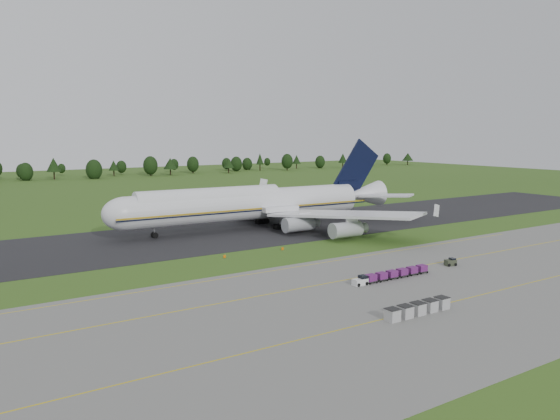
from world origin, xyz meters
TOP-DOWN VIEW (x-y plane):
  - ground at (0.00, 0.00)m, footprint 600.00×600.00m
  - apron at (0.00, -34.00)m, footprint 300.00×52.00m
  - taxiway at (0.00, 28.00)m, footprint 300.00×40.00m
  - apron_markings at (0.00, -26.98)m, footprint 300.00×30.20m
  - tree_line at (2.43, 219.70)m, footprint 528.85×22.83m
  - aircraft at (12.85, 30.70)m, footprint 82.11×80.29m
  - baggage_train at (7.09, -25.74)m, footprint 16.57×1.50m
  - utility_cart at (23.36, -24.80)m, footprint 2.27×1.66m
  - uld_row at (-2.77, -41.21)m, footprint 11.31×1.71m
  - edge_markers at (-2.47, 4.02)m, footprint 14.31×0.30m

SIDE VIEW (x-z plane):
  - ground at x=0.00m, z-range 0.00..0.00m
  - apron at x=0.00m, z-range 0.00..0.06m
  - taxiway at x=0.00m, z-range 0.00..0.08m
  - apron_markings at x=0.00m, z-range 0.06..0.07m
  - edge_markers at x=-2.47m, z-range -0.03..0.57m
  - utility_cart at x=23.36m, z-range 0.05..1.17m
  - baggage_train at x=7.09m, z-range 0.12..1.57m
  - uld_row at x=-2.77m, z-range 0.06..1.76m
  - tree_line at x=2.43m, z-range 0.18..11.93m
  - aircraft at x=12.85m, z-range -4.96..18.18m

